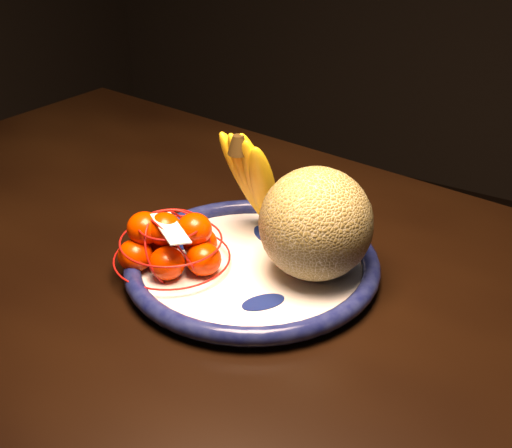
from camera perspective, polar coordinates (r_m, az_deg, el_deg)
The scene contains 6 objects.
dining_table at distance 0.90m, azimuth -0.92°, elevation -12.19°, with size 1.72×1.15×0.80m.
fruit_bowl at distance 0.93m, azimuth -0.32°, elevation -3.31°, with size 0.33×0.33×0.03m.
cantaloupe at distance 0.88m, azimuth 4.81°, elevation 0.02°, with size 0.14×0.14×0.14m, color olive.
banana_bunch at distance 0.97m, azimuth 0.01°, elevation 3.72°, with size 0.11×0.11×0.17m.
mandarin_bag at distance 0.92m, azimuth -6.78°, elevation -1.61°, with size 0.19×0.19×0.10m.
price_tag at distance 0.89m, azimuth -6.86°, elevation -0.35°, with size 0.07×0.03×0.00m, color white.
Camera 1 is at (0.40, -0.48, 1.31)m, focal length 50.00 mm.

